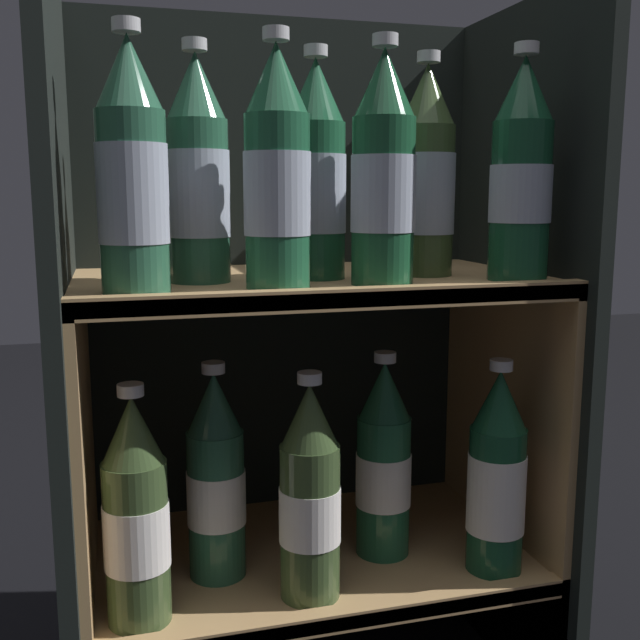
{
  "coord_description": "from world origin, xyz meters",
  "views": [
    {
      "loc": [
        -0.26,
        -0.79,
        0.71
      ],
      "look_at": [
        0.0,
        0.13,
        0.55
      ],
      "focal_mm": 42.0,
      "sensor_mm": 36.0,
      "label": 1
    }
  ],
  "objects_px": {
    "bottle_upper_front_3": "(521,176)",
    "bottle_upper_back_0": "(198,177)",
    "bottle_lower_back_0": "(216,481)",
    "bottle_upper_front_0": "(132,175)",
    "bottle_upper_back_2": "(426,179)",
    "bottle_lower_front_2": "(497,478)",
    "bottle_lower_back_1": "(384,464)",
    "bottle_lower_front_1": "(310,497)",
    "bottle_lower_front_0": "(136,517)",
    "bottle_upper_front_1": "(277,176)",
    "bottle_upper_back_1": "(312,178)",
    "bottle_upper_front_2": "(383,176)"
  },
  "relations": [
    {
      "from": "bottle_upper_back_0",
      "to": "bottle_lower_front_0",
      "type": "bearing_deg",
      "value": -137.21
    },
    {
      "from": "bottle_lower_front_1",
      "to": "bottle_lower_front_0",
      "type": "bearing_deg",
      "value": -180.0
    },
    {
      "from": "bottle_lower_back_1",
      "to": "bottle_lower_front_2",
      "type": "bearing_deg",
      "value": -33.47
    },
    {
      "from": "bottle_upper_front_3",
      "to": "bottle_upper_back_2",
      "type": "xyz_separation_m",
      "value": [
        -0.09,
        0.09,
        -0.0
      ]
    },
    {
      "from": "bottle_lower_back_0",
      "to": "bottle_upper_front_0",
      "type": "bearing_deg",
      "value": -137.62
    },
    {
      "from": "bottle_upper_front_3",
      "to": "bottle_lower_back_0",
      "type": "xyz_separation_m",
      "value": [
        -0.38,
        0.09,
        -0.4
      ]
    },
    {
      "from": "bottle_upper_front_0",
      "to": "bottle_upper_front_3",
      "type": "xyz_separation_m",
      "value": [
        0.48,
        0.0,
        0.0
      ]
    },
    {
      "from": "bottle_upper_front_2",
      "to": "bottle_lower_front_0",
      "type": "xyz_separation_m",
      "value": [
        -0.3,
        0.0,
        -0.4
      ]
    },
    {
      "from": "bottle_lower_front_0",
      "to": "bottle_lower_front_1",
      "type": "relative_size",
      "value": 1.0
    },
    {
      "from": "bottle_upper_back_2",
      "to": "bottle_lower_front_0",
      "type": "height_order",
      "value": "bottle_upper_back_2"
    },
    {
      "from": "bottle_upper_back_0",
      "to": "bottle_lower_front_0",
      "type": "distance_m",
      "value": 0.41
    },
    {
      "from": "bottle_upper_front_1",
      "to": "bottle_upper_front_3",
      "type": "relative_size",
      "value": 1.0
    },
    {
      "from": "bottle_upper_back_0",
      "to": "bottle_lower_front_1",
      "type": "bearing_deg",
      "value": -35.82
    },
    {
      "from": "bottle_upper_front_1",
      "to": "bottle_upper_back_1",
      "type": "height_order",
      "value": "same"
    },
    {
      "from": "bottle_lower_back_0",
      "to": "bottle_lower_front_1",
      "type": "bearing_deg",
      "value": -39.04
    },
    {
      "from": "bottle_upper_back_1",
      "to": "bottle_lower_front_2",
      "type": "xyz_separation_m",
      "value": [
        0.23,
        -0.09,
        -0.4
      ]
    },
    {
      "from": "bottle_lower_front_1",
      "to": "bottle_lower_back_1",
      "type": "distance_m",
      "value": 0.16
    },
    {
      "from": "bottle_lower_front_1",
      "to": "bottle_upper_back_1",
      "type": "bearing_deg",
      "value": 72.57
    },
    {
      "from": "bottle_lower_front_1",
      "to": "bottle_upper_front_0",
      "type": "bearing_deg",
      "value": -180.0
    },
    {
      "from": "bottle_upper_back_2",
      "to": "bottle_lower_front_2",
      "type": "distance_m",
      "value": 0.41
    },
    {
      "from": "bottle_upper_back_1",
      "to": "bottle_lower_front_0",
      "type": "bearing_deg",
      "value": -160.21
    },
    {
      "from": "bottle_upper_front_2",
      "to": "bottle_lower_front_1",
      "type": "xyz_separation_m",
      "value": [
        -0.09,
        0.0,
        -0.4
      ]
    },
    {
      "from": "bottle_lower_front_0",
      "to": "bottle_lower_front_1",
      "type": "xyz_separation_m",
      "value": [
        0.21,
        0.0,
        0.0
      ]
    },
    {
      "from": "bottle_upper_front_1",
      "to": "bottle_upper_front_0",
      "type": "bearing_deg",
      "value": -180.0
    },
    {
      "from": "bottle_upper_front_3",
      "to": "bottle_lower_front_0",
      "type": "xyz_separation_m",
      "value": [
        -0.49,
        -0.0,
        -0.4
      ]
    },
    {
      "from": "bottle_lower_front_2",
      "to": "bottle_lower_back_0",
      "type": "xyz_separation_m",
      "value": [
        -0.37,
        0.09,
        0.0
      ]
    },
    {
      "from": "bottle_upper_back_0",
      "to": "bottle_lower_front_2",
      "type": "xyz_separation_m",
      "value": [
        0.38,
        -0.09,
        -0.4
      ]
    },
    {
      "from": "bottle_upper_back_2",
      "to": "bottle_lower_back_0",
      "type": "bearing_deg",
      "value": 180.0
    },
    {
      "from": "bottle_lower_front_1",
      "to": "bottle_lower_front_2",
      "type": "distance_m",
      "value": 0.26
    },
    {
      "from": "bottle_upper_front_2",
      "to": "bottle_lower_front_2",
      "type": "xyz_separation_m",
      "value": [
        0.17,
        0.0,
        -0.4
      ]
    },
    {
      "from": "bottle_lower_back_0",
      "to": "bottle_upper_back_2",
      "type": "bearing_deg",
      "value": -0.0
    },
    {
      "from": "bottle_upper_front_2",
      "to": "bottle_lower_back_1",
      "type": "distance_m",
      "value": 0.41
    },
    {
      "from": "bottle_upper_front_1",
      "to": "bottle_lower_back_0",
      "type": "distance_m",
      "value": 0.41
    },
    {
      "from": "bottle_upper_back_2",
      "to": "bottle_lower_front_2",
      "type": "relative_size",
      "value": 1.0
    },
    {
      "from": "bottle_upper_front_3",
      "to": "bottle_lower_back_1",
      "type": "height_order",
      "value": "bottle_upper_front_3"
    },
    {
      "from": "bottle_upper_back_1",
      "to": "bottle_lower_front_0",
      "type": "relative_size",
      "value": 1.0
    },
    {
      "from": "bottle_upper_back_2",
      "to": "bottle_lower_front_2",
      "type": "xyz_separation_m",
      "value": [
        0.08,
        -0.09,
        -0.4
      ]
    },
    {
      "from": "bottle_lower_front_0",
      "to": "bottle_lower_front_2",
      "type": "relative_size",
      "value": 1.0
    },
    {
      "from": "bottle_upper_front_3",
      "to": "bottle_lower_front_0",
      "type": "bearing_deg",
      "value": -180.0
    },
    {
      "from": "bottle_lower_front_1",
      "to": "bottle_lower_back_0",
      "type": "xyz_separation_m",
      "value": [
        -0.11,
        0.09,
        -0.0
      ]
    },
    {
      "from": "bottle_upper_front_3",
      "to": "bottle_upper_back_0",
      "type": "xyz_separation_m",
      "value": [
        -0.4,
        0.09,
        -0.0
      ]
    },
    {
      "from": "bottle_lower_back_0",
      "to": "bottle_lower_back_1",
      "type": "height_order",
      "value": "same"
    },
    {
      "from": "bottle_lower_front_1",
      "to": "bottle_upper_front_3",
      "type": "bearing_deg",
      "value": 0.0
    },
    {
      "from": "bottle_lower_front_0",
      "to": "bottle_upper_front_3",
      "type": "bearing_deg",
      "value": 0.0
    },
    {
      "from": "bottle_lower_front_0",
      "to": "bottle_lower_front_2",
      "type": "height_order",
      "value": "same"
    },
    {
      "from": "bottle_lower_front_0",
      "to": "bottle_lower_front_1",
      "type": "bearing_deg",
      "value": 0.0
    },
    {
      "from": "bottle_upper_front_0",
      "to": "bottle_upper_back_0",
      "type": "bearing_deg",
      "value": 46.67
    },
    {
      "from": "bottle_upper_front_1",
      "to": "bottle_lower_front_0",
      "type": "distance_m",
      "value": 0.43
    },
    {
      "from": "bottle_lower_front_1",
      "to": "bottle_upper_back_0",
      "type": "bearing_deg",
      "value": 144.18
    },
    {
      "from": "bottle_upper_back_0",
      "to": "bottle_lower_front_1",
      "type": "height_order",
      "value": "bottle_upper_back_0"
    }
  ]
}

